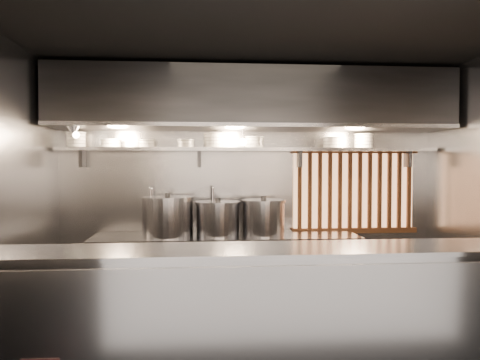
{
  "coord_description": "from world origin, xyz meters",
  "views": [
    {
      "loc": [
        -0.6,
        -4.15,
        1.71
      ],
      "look_at": [
        -0.19,
        0.55,
        1.55
      ],
      "focal_mm": 35.0,
      "sensor_mm": 36.0,
      "label": 1
    }
  ],
  "objects": [
    {
      "name": "stock_pot_mid",
      "position": [
        0.13,
        1.11,
        1.1
      ],
      "size": [
        0.61,
        0.61,
        0.44
      ],
      "rotation": [
        0.0,
        0.0,
        -0.25
      ],
      "color": "#98989D",
      "rests_on": "cooking_bench"
    },
    {
      "name": "faucet_left",
      "position": [
        -1.15,
        1.37,
        1.31
      ],
      "size": [
        0.04,
        0.3,
        0.5
      ],
      "color": "silver",
      "rests_on": "wall_back"
    },
    {
      "name": "bowl_stack_7",
      "position": [
        1.37,
        1.32,
        1.98
      ],
      "size": [
        0.23,
        0.23,
        0.17
      ],
      "color": "white",
      "rests_on": "bowl_shelf"
    },
    {
      "name": "wood_screen",
      "position": [
        1.3,
        1.45,
        1.38
      ],
      "size": [
        1.56,
        0.09,
        1.04
      ],
      "color": "#EFA66B",
      "rests_on": "wall_back"
    },
    {
      "name": "bowl_stack_5",
      "position": [
        0.05,
        1.32,
        1.97
      ],
      "size": [
        0.23,
        0.23,
        0.13
      ],
      "color": "white",
      "rests_on": "bowl_shelf"
    },
    {
      "name": "cooking_bench",
      "position": [
        -0.3,
        1.13,
        0.45
      ],
      "size": [
        3.0,
        0.7,
        0.9
      ],
      "primitive_type": "cube",
      "color": "#98989D",
      "rests_on": "floor"
    },
    {
      "name": "stock_pot_right",
      "position": [
        -0.96,
        1.12,
        1.12
      ],
      "size": [
        0.74,
        0.74,
        0.49
      ],
      "rotation": [
        0.0,
        0.0,
        0.3
      ],
      "color": "#98989D",
      "rests_on": "cooking_bench"
    },
    {
      "name": "floor",
      "position": [
        0.0,
        0.0,
        0.0
      ],
      "size": [
        4.5,
        4.5,
        0.0
      ],
      "primitive_type": "plane",
      "color": "black",
      "rests_on": "ground"
    },
    {
      "name": "serving_counter",
      "position": [
        0.0,
        -0.96,
        0.57
      ],
      "size": [
        4.5,
        0.56,
        1.13
      ],
      "color": "#98989D",
      "rests_on": "floor"
    },
    {
      "name": "bowl_stack_3",
      "position": [
        -0.76,
        1.32,
        1.95
      ],
      "size": [
        0.2,
        0.2,
        0.09
      ],
      "color": "white",
      "rests_on": "bowl_shelf"
    },
    {
      "name": "bowl_stack_1",
      "position": [
        -1.61,
        1.32,
        1.95
      ],
      "size": [
        0.24,
        0.24,
        0.09
      ],
      "color": "white",
      "rests_on": "bowl_shelf"
    },
    {
      "name": "bowl_stack_4",
      "position": [
        -0.43,
        1.32,
        1.98
      ],
      "size": [
        0.24,
        0.24,
        0.17
      ],
      "color": "white",
      "rests_on": "bowl_shelf"
    },
    {
      "name": "bowl_shelf",
      "position": [
        0.0,
        1.32,
        1.88
      ],
      "size": [
        4.4,
        0.34,
        0.04
      ],
      "primitive_type": "cube",
      "color": "#98989D",
      "rests_on": "wall_back"
    },
    {
      "name": "heat_lamp",
      "position": [
        -1.9,
        0.85,
        2.07
      ],
      "size": [
        0.25,
        0.35,
        0.2
      ],
      "color": "#98989D",
      "rests_on": "exhaust_hood"
    },
    {
      "name": "exhaust_hood",
      "position": [
        0.0,
        1.1,
        2.42
      ],
      "size": [
        4.4,
        0.81,
        0.65
      ],
      "color": "#2D2D30",
      "rests_on": "ceiling"
    },
    {
      "name": "faucet_right",
      "position": [
        -0.45,
        1.37,
        1.31
      ],
      "size": [
        0.04,
        0.3,
        0.5
      ],
      "color": "silver",
      "rests_on": "wall_back"
    },
    {
      "name": "bowl_stack_6",
      "position": [
        0.98,
        1.32,
        1.97
      ],
      "size": [
        0.23,
        0.23,
        0.13
      ],
      "color": "white",
      "rests_on": "bowl_shelf"
    },
    {
      "name": "wall_back",
      "position": [
        0.0,
        1.5,
        1.4
      ],
      "size": [
        4.5,
        0.0,
        4.5
      ],
      "primitive_type": "plane",
      "rotation": [
        1.57,
        0.0,
        0.0
      ],
      "color": "gray",
      "rests_on": "floor"
    },
    {
      "name": "bowl_stack_2",
      "position": [
        -1.2,
        1.32,
        1.95
      ],
      "size": [
        0.2,
        0.2,
        0.09
      ],
      "color": "white",
      "rests_on": "bowl_shelf"
    },
    {
      "name": "ceiling",
      "position": [
        0.0,
        0.0,
        2.8
      ],
      "size": [
        4.5,
        4.5,
        0.0
      ],
      "primitive_type": "plane",
      "rotation": [
        3.14,
        0.0,
        0.0
      ],
      "color": "black",
      "rests_on": "wall_back"
    },
    {
      "name": "stock_pot_left",
      "position": [
        -0.39,
        1.11,
        1.1
      ],
      "size": [
        0.65,
        0.65,
        0.43
      ],
      "rotation": [
        0.0,
        0.0,
        -0.34
      ],
      "color": "#98989D",
      "rests_on": "cooking_bench"
    },
    {
      "name": "pendant_bulb",
      "position": [
        -0.1,
        1.2,
        1.96
      ],
      "size": [
        0.09,
        0.09,
        0.19
      ],
      "color": "#2D2D30",
      "rests_on": "exhaust_hood"
    },
    {
      "name": "wall_left",
      "position": [
        -2.25,
        0.0,
        1.4
      ],
      "size": [
        0.0,
        3.0,
        3.0
      ],
      "primitive_type": "plane",
      "rotation": [
        1.57,
        0.0,
        1.57
      ],
      "color": "gray",
      "rests_on": "floor"
    },
    {
      "name": "bowl_stack_0",
      "position": [
        -2.0,
        1.32,
        1.98
      ],
      "size": [
        0.22,
        0.22,
        0.17
      ],
      "color": "white",
      "rests_on": "bowl_shelf"
    }
  ]
}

